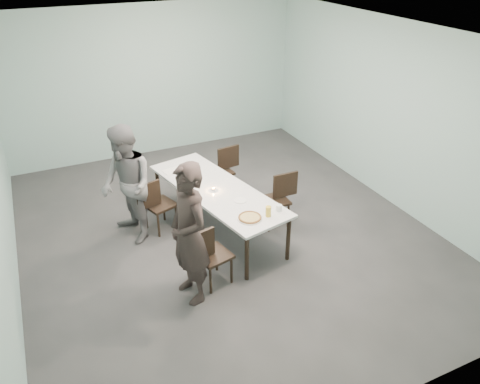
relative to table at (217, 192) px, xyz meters
name	(u,v)px	position (x,y,z in m)	size (l,w,h in m)	color
ground	(225,231)	(0.08, -0.08, -0.69)	(7.00, 7.00, 0.00)	#333335
room_shell	(222,108)	(0.08, -0.08, 1.33)	(6.02, 7.02, 3.01)	#95BBB8
table	(217,192)	(0.00, 0.00, 0.00)	(1.43, 2.73, 0.75)	white
chair_near_left	(208,253)	(-0.60, -1.14, -0.19)	(0.65, 0.51, 0.87)	black
chair_far_left	(155,203)	(-0.86, 0.41, -0.19)	(0.65, 0.53, 0.87)	black
chair_near_right	(279,196)	(0.97, -0.20, -0.19)	(0.61, 0.42, 0.87)	black
chair_far_right	(223,167)	(0.57, 1.09, -0.19)	(0.64, 0.47, 0.87)	black
diner_near	(189,235)	(-0.87, -1.25, 0.24)	(0.68, 0.45, 1.88)	black
diner_far	(127,185)	(-1.25, 0.38, 0.21)	(0.88, 0.68, 1.81)	slate
pizza	(250,218)	(0.08, -0.98, 0.08)	(0.34, 0.34, 0.04)	white
side_plate	(240,201)	(0.16, -0.49, 0.06)	(0.18, 0.18, 0.01)	white
beer_glass	(268,211)	(0.33, -1.02, 0.13)	(0.08, 0.08, 0.15)	gold
water_tumbler	(279,208)	(0.54, -0.96, 0.10)	(0.08, 0.08, 0.09)	silver
tealight	(213,189)	(-0.07, -0.04, 0.08)	(0.06, 0.06, 0.05)	silver
amber_tumbler	(192,169)	(-0.15, 0.70, 0.10)	(0.07, 0.07, 0.08)	gold
menu	(173,171)	(-0.42, 0.85, 0.06)	(0.30, 0.22, 0.01)	silver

